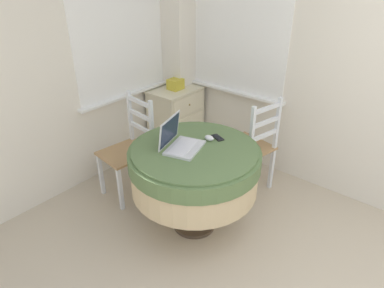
% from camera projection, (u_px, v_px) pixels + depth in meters
% --- Properties ---
extents(corner_room_shell, '(4.08, 4.97, 2.55)m').
position_uv_depth(corner_room_shell, '(220.00, 65.00, 2.74)').
color(corner_room_shell, silver).
rests_on(corner_room_shell, ground_plane).
extents(round_dining_table, '(1.03, 1.03, 0.76)m').
position_uv_depth(round_dining_table, '(194.00, 167.00, 2.68)').
color(round_dining_table, '#4C3D2D').
rests_on(round_dining_table, ground_plane).
extents(laptop, '(0.37, 0.34, 0.24)m').
position_uv_depth(laptop, '(179.00, 142.00, 2.58)').
color(laptop, silver).
rests_on(laptop, round_dining_table).
extents(computer_mouse, '(0.05, 0.08, 0.04)m').
position_uv_depth(computer_mouse, '(209.00, 138.00, 2.70)').
color(computer_mouse, white).
rests_on(computer_mouse, round_dining_table).
extents(cell_phone, '(0.09, 0.13, 0.01)m').
position_uv_depth(cell_phone, '(218.00, 137.00, 2.75)').
color(cell_phone, black).
rests_on(cell_phone, round_dining_table).
extents(dining_chair_near_back_window, '(0.48, 0.43, 0.96)m').
position_uv_depth(dining_chair_near_back_window, '(130.00, 150.00, 3.18)').
color(dining_chair_near_back_window, '#A87F51').
rests_on(dining_chair_near_back_window, ground_plane).
extents(dining_chair_near_right_window, '(0.47, 0.51, 0.96)m').
position_uv_depth(dining_chair_near_right_window, '(251.00, 147.00, 3.24)').
color(dining_chair_near_right_window, '#A87F51').
rests_on(dining_chair_near_right_window, ground_plane).
extents(corner_cabinet, '(0.58, 0.43, 0.74)m').
position_uv_depth(corner_cabinet, '(176.00, 119.00, 4.01)').
color(corner_cabinet, beige).
rests_on(corner_cabinet, ground_plane).
extents(storage_box, '(0.15, 0.14, 0.12)m').
position_uv_depth(storage_box, '(176.00, 84.00, 3.79)').
color(storage_box, gold).
rests_on(storage_box, corner_cabinet).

